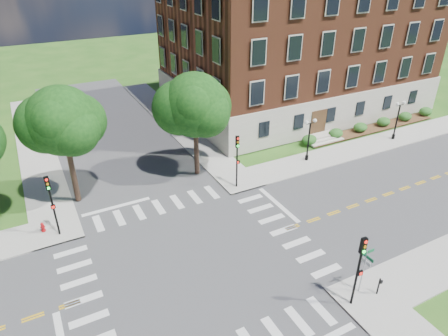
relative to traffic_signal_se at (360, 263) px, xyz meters
name	(u,v)px	position (x,y,z in m)	size (l,w,h in m)	color
ground	(195,261)	(-6.63, 7.63, -3.19)	(160.00, 160.00, 0.00)	#255417
road_ew	(195,261)	(-6.63, 7.63, -3.18)	(90.00, 12.00, 0.01)	#3D3D3F
road_ns	(195,261)	(-6.63, 7.63, -3.18)	(12.00, 90.00, 0.01)	#3D3D3F
sidewalk_ne	(264,134)	(8.74, 23.01, -3.13)	(34.00, 34.00, 0.12)	#9E9B93
crosswalk_east	(284,230)	(0.57, 7.63, -3.19)	(2.20, 10.20, 0.02)	silver
stop_bar_east	(278,205)	(2.17, 10.63, -3.19)	(0.40, 5.50, 0.00)	silver
main_building	(298,40)	(17.37, 29.63, 5.15)	(30.60, 22.40, 16.50)	#AEA799
shrub_row	(371,130)	(20.37, 18.43, -3.19)	(18.00, 2.00, 1.30)	#28541C
tree_c	(62,121)	(-12.19, 18.74, 3.92)	(5.31, 5.31, 9.67)	#322319
tree_d	(195,105)	(-1.63, 18.32, 3.52)	(5.56, 5.56, 9.39)	#322319
traffic_signal_se	(360,263)	(0.00, 0.00, 0.00)	(0.34, 0.39, 4.80)	black
traffic_signal_ne	(237,155)	(0.43, 14.53, 0.00)	(0.38, 0.46, 4.80)	black
traffic_signal_nw	(51,199)	(-14.20, 14.70, 0.00)	(0.33, 0.37, 4.80)	black
twin_lamp_west	(309,137)	(8.96, 15.74, -0.66)	(1.36, 0.36, 4.23)	black
twin_lamp_east	(397,118)	(20.43, 15.36, -0.66)	(1.36, 0.36, 4.23)	black
street_sign_pole	(365,263)	(1.08, 0.52, -0.88)	(1.10, 1.10, 3.10)	gray
push_button_post	(379,285)	(1.89, -0.17, -2.39)	(0.14, 0.21, 1.20)	black
fire_hydrant	(43,227)	(-15.20, 15.61, -2.72)	(0.35, 0.35, 0.75)	#B20D11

